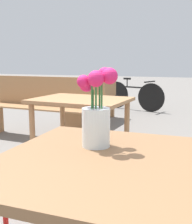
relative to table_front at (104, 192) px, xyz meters
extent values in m
cube|color=brown|center=(0.00, 0.00, 0.11)|extent=(0.76, 0.80, 0.03)
cylinder|color=brown|center=(-0.32, 0.30, -0.25)|extent=(0.05, 0.05, 0.69)
cylinder|color=silver|center=(-0.08, 0.11, 0.20)|extent=(0.11, 0.11, 0.15)
cylinder|color=silver|center=(-0.08, 0.11, 0.17)|extent=(0.09, 0.09, 0.08)
cylinder|color=#337038|center=(-0.05, 0.11, 0.25)|extent=(0.01, 0.01, 0.24)
sphere|color=#D11E60|center=(-0.02, 0.10, 0.39)|extent=(0.06, 0.06, 0.06)
cylinder|color=#337038|center=(-0.07, 0.13, 0.26)|extent=(0.01, 0.01, 0.25)
sphere|color=#D11E60|center=(-0.06, 0.17, 0.40)|extent=(0.05, 0.05, 0.05)
cylinder|color=#337038|center=(-0.08, 0.12, 0.25)|extent=(0.01, 0.01, 0.24)
sphere|color=#D11E60|center=(-0.10, 0.15, 0.38)|extent=(0.04, 0.04, 0.04)
cylinder|color=#337038|center=(-0.09, 0.12, 0.24)|extent=(0.01, 0.01, 0.21)
sphere|color=#D11E60|center=(-0.12, 0.13, 0.36)|extent=(0.05, 0.05, 0.05)
cylinder|color=#337038|center=(-0.09, 0.10, 0.25)|extent=(0.01, 0.01, 0.22)
sphere|color=#D11E60|center=(-0.11, 0.08, 0.37)|extent=(0.05, 0.05, 0.05)
cylinder|color=#337038|center=(-0.07, 0.10, 0.25)|extent=(0.01, 0.01, 0.23)
sphere|color=#D11E60|center=(-0.06, 0.07, 0.38)|extent=(0.06, 0.06, 0.06)
cylinder|color=red|center=(-0.80, 0.39, -0.39)|extent=(0.03, 0.03, 0.42)
cylinder|color=red|center=(-0.47, 0.29, -0.39)|extent=(0.03, 0.03, 0.42)
cube|color=#9E7047|center=(-1.85, 2.30, -0.16)|extent=(1.76, 0.37, 0.02)
cube|color=#9E7047|center=(-1.85, 2.46, 0.05)|extent=(1.76, 0.04, 0.40)
cube|color=#9E7047|center=(-1.03, 2.30, -0.39)|extent=(0.06, 0.32, 0.43)
cube|color=#9E7047|center=(-1.63, 3.54, -0.16)|extent=(0.38, 1.43, 0.02)
cube|color=#9E7047|center=(-1.47, 3.54, 0.05)|extent=(0.06, 1.43, 0.40)
cube|color=#9E7047|center=(-1.65, 2.89, -0.39)|extent=(0.32, 0.07, 0.43)
cube|color=#9E7047|center=(-1.62, 4.19, -0.39)|extent=(0.32, 0.07, 0.43)
cube|color=#9E7047|center=(-0.80, 1.43, 0.10)|extent=(0.85, 0.66, 0.03)
cylinder|color=#9E7047|center=(-1.16, 1.18, -0.26)|extent=(0.05, 0.05, 0.69)
cylinder|color=#9E7047|center=(-0.44, 1.17, -0.26)|extent=(0.05, 0.05, 0.69)
cylinder|color=#9E7047|center=(-1.15, 1.70, -0.26)|extent=(0.05, 0.05, 0.69)
cylinder|color=#9E7047|center=(-0.43, 1.69, -0.26)|extent=(0.05, 0.05, 0.69)
cylinder|color=black|center=(-1.80, 5.30, -0.29)|extent=(0.60, 0.19, 0.61)
cylinder|color=black|center=(-0.94, 5.07, -0.29)|extent=(0.60, 0.19, 0.61)
cube|color=black|center=(-1.37, 5.18, -0.10)|extent=(0.78, 0.23, 0.03)
cylinder|color=black|center=(-1.52, 5.22, 0.00)|extent=(0.02, 0.02, 0.18)
cube|color=black|center=(-1.52, 5.22, 0.09)|extent=(0.17, 0.10, 0.04)
cube|color=black|center=(-0.98, 5.08, 0.04)|extent=(0.15, 0.44, 0.02)
camera|label=1|loc=(0.33, -0.84, 0.44)|focal=45.00mm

